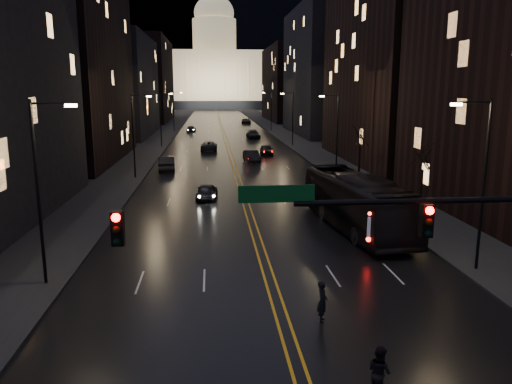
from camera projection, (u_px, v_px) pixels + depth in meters
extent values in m
cube|color=black|center=(220.00, 123.00, 142.42)|extent=(20.00, 320.00, 0.02)
cube|color=black|center=(171.00, 123.00, 141.16)|extent=(8.00, 320.00, 0.16)
cube|color=black|center=(269.00, 122.00, 143.65)|extent=(8.00, 320.00, 0.16)
cube|color=orange|center=(220.00, 123.00, 142.42)|extent=(0.62, 320.00, 0.01)
cube|color=black|center=(66.00, 53.00, 63.60)|extent=(12.00, 30.00, 28.00)
cube|color=black|center=(120.00, 86.00, 101.47)|extent=(12.00, 34.00, 20.00)
cube|color=black|center=(148.00, 80.00, 147.89)|extent=(12.00, 40.00, 24.00)
cube|color=black|center=(399.00, 11.00, 62.42)|extent=(12.00, 30.00, 38.00)
cube|color=black|center=(323.00, 72.00, 104.60)|extent=(12.00, 34.00, 26.00)
cube|color=black|center=(288.00, 84.00, 151.82)|extent=(12.00, 40.00, 22.00)
cube|color=black|center=(265.00, 14.00, 376.68)|extent=(520.00, 60.00, 130.00)
cube|color=black|center=(215.00, 104.00, 259.06)|extent=(90.00, 50.00, 4.00)
cube|color=#F0CB8B|center=(215.00, 76.00, 256.23)|extent=(80.00, 36.00, 24.00)
cylinder|color=beige|center=(214.00, 36.00, 252.19)|extent=(22.00, 22.00, 16.00)
ellipsoid|color=beige|center=(214.00, 13.00, 249.97)|extent=(20.00, 20.00, 17.00)
cylinder|color=black|center=(492.00, 200.00, 14.86)|extent=(12.00, 0.18, 0.18)
cube|color=black|center=(118.00, 228.00, 14.01)|extent=(0.35, 0.30, 1.00)
cube|color=black|center=(426.00, 221.00, 14.81)|extent=(0.35, 0.30, 1.00)
sphere|color=#FF0705|center=(116.00, 218.00, 13.76)|extent=(0.24, 0.24, 0.24)
sphere|color=#FF0705|center=(430.00, 211.00, 14.56)|extent=(0.24, 0.24, 0.24)
cube|color=#053F14|center=(277.00, 194.00, 14.23)|extent=(2.20, 0.06, 0.50)
cylinder|color=black|center=(484.00, 188.00, 25.45)|extent=(0.16, 0.16, 9.00)
cylinder|color=black|center=(474.00, 102.00, 24.50)|extent=(1.80, 0.10, 0.10)
cube|color=#EDC58E|center=(456.00, 104.00, 24.44)|extent=(0.50, 0.25, 0.15)
cylinder|color=black|center=(38.00, 196.00, 23.50)|extent=(0.16, 0.16, 9.00)
cylinder|color=black|center=(50.00, 103.00, 22.71)|extent=(1.80, 0.10, 0.10)
cube|color=#EDC58E|center=(71.00, 105.00, 22.81)|extent=(0.50, 0.25, 0.15)
cylinder|color=black|center=(337.00, 135.00, 54.71)|extent=(0.16, 0.16, 9.00)
cylinder|color=black|center=(330.00, 95.00, 53.76)|extent=(1.80, 0.10, 0.10)
cube|color=#EDC58E|center=(322.00, 96.00, 53.70)|extent=(0.50, 0.25, 0.15)
cylinder|color=black|center=(133.00, 137.00, 52.76)|extent=(0.16, 0.16, 9.00)
cylinder|color=black|center=(140.00, 95.00, 51.97)|extent=(1.80, 0.10, 0.10)
cube|color=#EDC58E|center=(149.00, 96.00, 52.07)|extent=(0.50, 0.25, 0.15)
cylinder|color=black|center=(293.00, 119.00, 83.97)|extent=(0.16, 0.16, 9.00)
cylinder|color=black|center=(288.00, 93.00, 83.02)|extent=(1.80, 0.10, 0.10)
cube|color=#EDC58E|center=(282.00, 94.00, 82.96)|extent=(0.50, 0.25, 0.15)
cylinder|color=black|center=(161.00, 120.00, 82.02)|extent=(0.16, 0.16, 9.00)
cylinder|color=black|center=(165.00, 93.00, 81.23)|extent=(1.80, 0.10, 0.10)
cube|color=#EDC58E|center=(171.00, 94.00, 81.33)|extent=(0.50, 0.25, 0.15)
cylinder|color=black|center=(271.00, 111.00, 113.23)|extent=(0.16, 0.16, 9.00)
cylinder|color=black|center=(267.00, 92.00, 112.28)|extent=(1.80, 0.10, 0.10)
cube|color=#EDC58E|center=(263.00, 93.00, 112.22)|extent=(0.50, 0.25, 0.15)
cylinder|color=black|center=(174.00, 112.00, 111.28)|extent=(0.16, 0.16, 9.00)
cylinder|color=black|center=(177.00, 92.00, 110.49)|extent=(1.80, 0.10, 0.10)
cube|color=#EDC58E|center=(181.00, 93.00, 110.59)|extent=(0.50, 0.25, 0.15)
cylinder|color=black|center=(421.00, 192.00, 37.89)|extent=(0.24, 0.24, 3.50)
cylinder|color=black|center=(359.00, 162.00, 53.49)|extent=(0.24, 0.24, 3.50)
imported|color=black|center=(356.00, 202.00, 33.99)|extent=(4.63, 13.77, 3.76)
imported|color=black|center=(207.00, 191.00, 43.49)|extent=(2.07, 4.35, 1.44)
imported|color=black|center=(167.00, 163.00, 58.85)|extent=(2.26, 5.36, 1.72)
imported|color=black|center=(209.00, 146.00, 77.85)|extent=(2.60, 5.44, 1.50)
imported|color=black|center=(191.00, 129.00, 112.02)|extent=(2.06, 4.70, 1.34)
imported|color=black|center=(252.00, 156.00, 65.59)|extent=(2.15, 4.87, 1.56)
imported|color=black|center=(266.00, 150.00, 72.86)|extent=(2.02, 4.60, 1.54)
imported|color=black|center=(253.00, 134.00, 96.88)|extent=(2.60, 5.74, 1.63)
imported|color=black|center=(246.00, 121.00, 138.97)|extent=(2.82, 5.62, 1.53)
imported|color=black|center=(322.00, 301.00, 20.47)|extent=(0.54, 0.71, 1.76)
imported|color=black|center=(379.00, 372.00, 15.41)|extent=(0.78, 0.95, 1.72)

